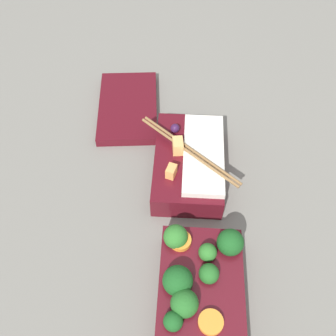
# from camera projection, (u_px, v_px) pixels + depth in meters

# --- Properties ---
(ground_plane) EXTENTS (3.00, 3.00, 0.00)m
(ground_plane) POSITION_uv_depth(u_px,v_px,m) (197.00, 227.00, 0.66)
(ground_plane) COLOR slate
(bento_tray_vegetable) EXTENTS (0.20, 0.12, 0.08)m
(bento_tray_vegetable) POSITION_uv_depth(u_px,v_px,m) (199.00, 291.00, 0.56)
(bento_tray_vegetable) COLOR #510F19
(bento_tray_vegetable) RESTS_ON ground_plane
(bento_tray_rice) EXTENTS (0.20, 0.18, 0.07)m
(bento_tray_rice) POSITION_uv_depth(u_px,v_px,m) (190.00, 162.00, 0.70)
(bento_tray_rice) COLOR #510F19
(bento_tray_rice) RESTS_ON ground_plane
(bento_lid) EXTENTS (0.21, 0.14, 0.02)m
(bento_lid) POSITION_uv_depth(u_px,v_px,m) (128.00, 107.00, 0.81)
(bento_lid) COLOR #510F19
(bento_lid) RESTS_ON ground_plane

